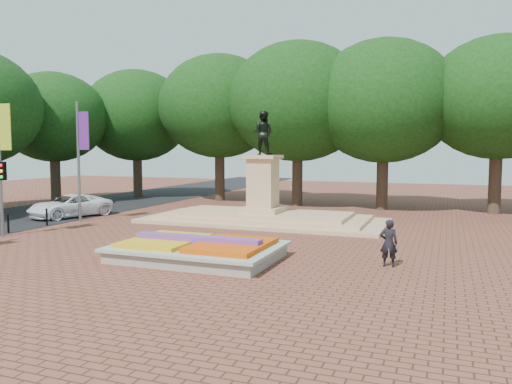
{
  "coord_description": "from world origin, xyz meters",
  "views": [
    {
      "loc": [
        9.97,
        -18.96,
        4.28
      ],
      "look_at": [
        1.41,
        3.23,
        2.2
      ],
      "focal_mm": 35.0,
      "sensor_mm": 36.0,
      "label": 1
    }
  ],
  "objects_px": {
    "pedestrian": "(389,243)",
    "van": "(70,206)",
    "flower_bed": "(198,249)",
    "monument": "(263,207)"
  },
  "relations": [
    {
      "from": "pedestrian",
      "to": "van",
      "type": "bearing_deg",
      "value": -22.57
    },
    {
      "from": "flower_bed",
      "to": "van",
      "type": "height_order",
      "value": "van"
    },
    {
      "from": "monument",
      "to": "pedestrian",
      "type": "xyz_separation_m",
      "value": [
        8.05,
        -8.62,
        -0.02
      ]
    },
    {
      "from": "monument",
      "to": "flower_bed",
      "type": "bearing_deg",
      "value": -84.13
    },
    {
      "from": "flower_bed",
      "to": "van",
      "type": "xyz_separation_m",
      "value": [
        -13.03,
        7.7,
        0.33
      ]
    },
    {
      "from": "van",
      "to": "pedestrian",
      "type": "distance_m",
      "value": 21.02
    },
    {
      "from": "van",
      "to": "pedestrian",
      "type": "height_order",
      "value": "pedestrian"
    },
    {
      "from": "monument",
      "to": "van",
      "type": "height_order",
      "value": "monument"
    },
    {
      "from": "van",
      "to": "pedestrian",
      "type": "bearing_deg",
      "value": 1.57
    },
    {
      "from": "flower_bed",
      "to": "monument",
      "type": "xyz_separation_m",
      "value": [
        -1.03,
        10.0,
        0.5
      ]
    }
  ]
}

